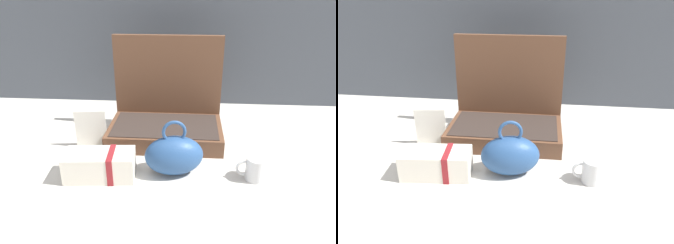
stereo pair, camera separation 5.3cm
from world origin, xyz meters
TOP-DOWN VIEW (x-y plane):
  - ground_plane at (0.00, 0.00)m, footprint 6.00×6.00m
  - open_suitcase at (-0.04, 0.15)m, footprint 0.46×0.29m
  - teal_pouch_handbag at (0.01, -0.14)m, footprint 0.22×0.15m
  - cream_toiletry_bag at (-0.24, -0.18)m, footprint 0.24×0.13m
  - coffee_mug at (0.29, -0.15)m, footprint 0.10×0.07m
  - info_card_left at (-0.33, 0.03)m, footprint 0.12×0.02m

SIDE VIEW (x-z plane):
  - ground_plane at x=0.00m, z-range 0.00..0.00m
  - coffee_mug at x=0.29m, z-range 0.00..0.08m
  - cream_toiletry_bag at x=-0.24m, z-range 0.00..0.09m
  - teal_pouch_handbag at x=0.01m, z-range -0.03..0.17m
  - info_card_left at x=-0.33m, z-range 0.00..0.15m
  - open_suitcase at x=-0.04m, z-range -0.11..0.30m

